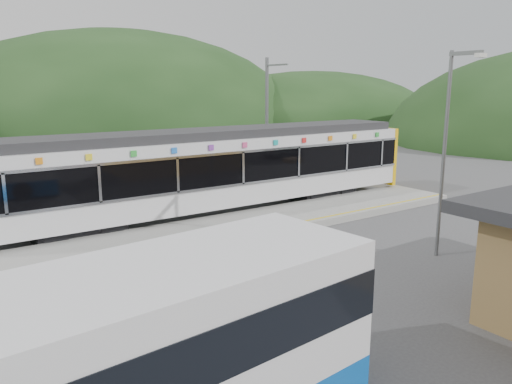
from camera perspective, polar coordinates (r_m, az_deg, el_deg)
ground at (r=16.16m, az=-0.95°, el=-8.09°), size 120.00×120.00×0.00m
hills at (r=23.78m, az=4.32°, el=-1.56°), size 146.00×149.00×26.00m
platform at (r=18.81m, az=-6.59°, el=-4.78°), size 26.00×3.20×0.30m
yellow_line at (r=17.67m, az=-4.59°, el=-5.31°), size 26.00×0.10×0.01m
train at (r=21.78m, az=-4.71°, el=2.73°), size 20.44×3.01×3.74m
catenary_mast_east at (r=26.28m, az=1.29°, el=7.82°), size 0.18×1.80×7.00m
lamp_post at (r=17.04m, az=21.18°, el=5.79°), size 0.36×1.15×6.64m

